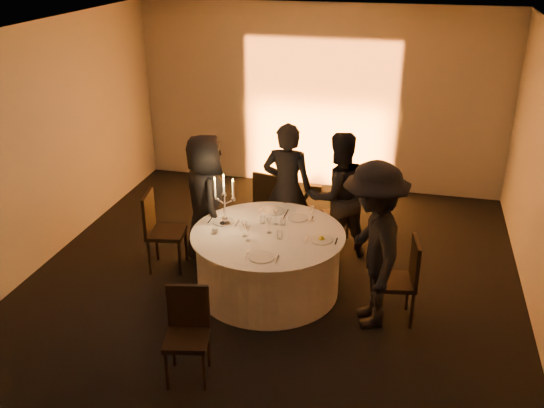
% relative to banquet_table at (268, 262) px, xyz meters
% --- Properties ---
extents(floor, '(7.00, 7.00, 0.00)m').
position_rel_banquet_table_xyz_m(floor, '(0.00, 0.00, -0.38)').
color(floor, black).
rests_on(floor, ground).
extents(ceiling, '(7.00, 7.00, 0.00)m').
position_rel_banquet_table_xyz_m(ceiling, '(0.00, 0.00, 2.62)').
color(ceiling, white).
rests_on(ceiling, wall_back).
extents(wall_back, '(7.00, 0.00, 7.00)m').
position_rel_banquet_table_xyz_m(wall_back, '(0.00, 3.50, 1.12)').
color(wall_back, '#BCB8AF').
rests_on(wall_back, floor).
extents(wall_front, '(7.00, 0.00, 7.00)m').
position_rel_banquet_table_xyz_m(wall_front, '(0.00, -3.50, 1.12)').
color(wall_front, '#BCB8AF').
rests_on(wall_front, floor).
extents(wall_left, '(0.00, 7.00, 7.00)m').
position_rel_banquet_table_xyz_m(wall_left, '(-3.00, 0.00, 1.12)').
color(wall_left, '#BCB8AF').
rests_on(wall_left, floor).
extents(uplighter_fixture, '(0.25, 0.12, 0.10)m').
position_rel_banquet_table_xyz_m(uplighter_fixture, '(0.00, 3.20, -0.33)').
color(uplighter_fixture, black).
rests_on(uplighter_fixture, floor).
extents(banquet_table, '(1.80, 1.80, 0.77)m').
position_rel_banquet_table_xyz_m(banquet_table, '(0.00, 0.00, 0.00)').
color(banquet_table, black).
rests_on(banquet_table, floor).
extents(chair_left, '(0.52, 0.52, 1.03)m').
position_rel_banquet_table_xyz_m(chair_left, '(-1.46, 0.22, 0.20)').
color(chair_left, black).
rests_on(chair_left, floor).
extents(chair_back_left, '(0.46, 0.46, 0.88)m').
position_rel_banquet_table_xyz_m(chair_back_left, '(-0.40, 1.64, 0.11)').
color(chair_back_left, black).
rests_on(chair_back_left, floor).
extents(chair_back_right, '(0.55, 0.55, 0.94)m').
position_rel_banquet_table_xyz_m(chair_back_right, '(0.71, 1.29, 0.14)').
color(chair_back_right, black).
rests_on(chair_back_right, floor).
extents(chair_right, '(0.49, 0.49, 0.98)m').
position_rel_banquet_table_xyz_m(chair_right, '(1.57, -0.23, 0.17)').
color(chair_right, black).
rests_on(chair_right, floor).
extents(chair_front, '(0.48, 0.48, 0.93)m').
position_rel_banquet_table_xyz_m(chair_front, '(-0.38, -1.64, 0.14)').
color(chair_front, black).
rests_on(chair_front, floor).
extents(guest_left, '(0.89, 1.00, 1.72)m').
position_rel_banquet_table_xyz_m(guest_left, '(-0.95, 0.54, 0.48)').
color(guest_left, black).
rests_on(guest_left, floor).
extents(guest_back_left, '(0.65, 0.43, 1.79)m').
position_rel_banquet_table_xyz_m(guest_back_left, '(-0.01, 1.06, 0.51)').
color(guest_back_left, black).
rests_on(guest_back_left, floor).
extents(guest_back_right, '(1.05, 0.99, 1.71)m').
position_rel_banquet_table_xyz_m(guest_back_right, '(0.66, 1.08, 0.47)').
color(guest_back_right, black).
rests_on(guest_back_right, floor).
extents(guest_right, '(1.00, 1.35, 1.87)m').
position_rel_banquet_table_xyz_m(guest_right, '(1.23, -0.35, 0.55)').
color(guest_right, black).
rests_on(guest_right, floor).
extents(plate_left, '(0.36, 0.26, 0.01)m').
position_rel_banquet_table_xyz_m(plate_left, '(-0.59, 0.15, 0.39)').
color(plate_left, white).
rests_on(plate_left, banquet_table).
extents(plate_back_left, '(0.36, 0.28, 0.01)m').
position_rel_banquet_table_xyz_m(plate_back_left, '(-0.08, 0.59, 0.39)').
color(plate_back_left, white).
rests_on(plate_back_left, banquet_table).
extents(plate_back_right, '(0.36, 0.24, 0.01)m').
position_rel_banquet_table_xyz_m(plate_back_right, '(0.26, 0.47, 0.39)').
color(plate_back_right, white).
rests_on(plate_back_right, banquet_table).
extents(plate_right, '(0.36, 0.26, 0.08)m').
position_rel_banquet_table_xyz_m(plate_right, '(0.63, -0.04, 0.40)').
color(plate_right, white).
rests_on(plate_right, banquet_table).
extents(plate_front, '(0.36, 0.27, 0.01)m').
position_rel_banquet_table_xyz_m(plate_front, '(0.08, -0.59, 0.39)').
color(plate_front, white).
rests_on(plate_front, banquet_table).
extents(coffee_cup, '(0.11, 0.11, 0.07)m').
position_rel_banquet_table_xyz_m(coffee_cup, '(-0.59, -0.14, 0.42)').
color(coffee_cup, white).
rests_on(coffee_cup, banquet_table).
extents(candelabra, '(0.28, 0.13, 0.66)m').
position_rel_banquet_table_xyz_m(candelabra, '(-0.55, 0.09, 0.61)').
color(candelabra, silver).
rests_on(candelabra, banquet_table).
extents(wine_glass_a, '(0.07, 0.07, 0.19)m').
position_rel_banquet_table_xyz_m(wine_glass_a, '(0.44, 0.43, 0.52)').
color(wine_glass_a, white).
rests_on(wine_glass_a, banquet_table).
extents(wine_glass_b, '(0.07, 0.07, 0.19)m').
position_rel_banquet_table_xyz_m(wine_glass_b, '(-0.24, -0.15, 0.52)').
color(wine_glass_b, white).
rests_on(wine_glass_b, banquet_table).
extents(wine_glass_c, '(0.07, 0.07, 0.19)m').
position_rel_banquet_table_xyz_m(wine_glass_c, '(-0.17, -0.25, 0.52)').
color(wine_glass_c, white).
rests_on(wine_glass_c, banquet_table).
extents(wine_glass_d, '(0.07, 0.07, 0.19)m').
position_rel_banquet_table_xyz_m(wine_glass_d, '(0.04, 0.24, 0.52)').
color(wine_glass_d, white).
rests_on(wine_glass_d, banquet_table).
extents(wine_glass_e, '(0.07, 0.07, 0.19)m').
position_rel_banquet_table_xyz_m(wine_glass_e, '(0.01, 0.00, 0.52)').
color(wine_glass_e, white).
rests_on(wine_glass_e, banquet_table).
extents(tumbler_a, '(0.07, 0.07, 0.09)m').
position_rel_banquet_table_xyz_m(tumbler_a, '(0.12, 0.26, 0.43)').
color(tumbler_a, white).
rests_on(tumbler_a, banquet_table).
extents(tumbler_b, '(0.07, 0.07, 0.09)m').
position_rel_banquet_table_xyz_m(tumbler_b, '(0.16, -0.10, 0.43)').
color(tumbler_b, white).
rests_on(tumbler_b, banquet_table).
extents(tumbler_c, '(0.07, 0.07, 0.09)m').
position_rel_banquet_table_xyz_m(tumbler_c, '(-0.12, 0.24, 0.43)').
color(tumbler_c, white).
rests_on(tumbler_c, banquet_table).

